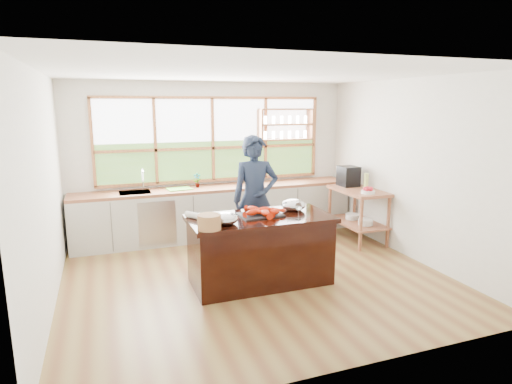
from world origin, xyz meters
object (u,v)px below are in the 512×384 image
island (260,249)px  wicker_basket (209,222)px  espresso_machine (348,176)px  cook (255,199)px

island → wicker_basket: 0.98m
espresso_machine → wicker_basket: size_ratio=1.28×
island → wicker_basket: wicker_basket is taller
island → cook: size_ratio=0.98×
island → wicker_basket: size_ratio=6.79×
cook → wicker_basket: (-0.97, -1.14, 0.05)m
wicker_basket → espresso_machine: bearing=31.1°
cook → espresso_machine: bearing=26.2°
island → espresso_machine: bearing=33.3°
espresso_machine → wicker_basket: espresso_machine is taller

